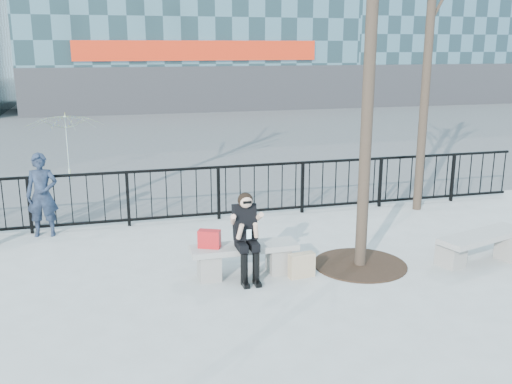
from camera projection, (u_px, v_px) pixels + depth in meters
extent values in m
plane|color=gray|center=(244.00, 275.00, 8.83)|extent=(120.00, 120.00, 0.00)
cube|color=#474747|center=(155.00, 134.00, 22.87)|extent=(60.00, 23.00, 0.01)
cube|color=black|center=(208.00, 168.00, 11.37)|extent=(14.00, 0.05, 0.05)
cube|color=black|center=(209.00, 214.00, 11.61)|extent=(14.00, 0.05, 0.05)
cube|color=#2D2D30|center=(200.00, 90.00, 29.83)|extent=(18.00, 0.08, 2.40)
cube|color=red|center=(199.00, 51.00, 29.28)|extent=(12.60, 0.12, 1.00)
cube|color=#2D2D30|center=(481.00, 84.00, 34.08)|extent=(16.00, 0.08, 2.40)
cylinder|color=black|center=(372.00, 24.00, 8.28)|extent=(0.18, 0.18, 7.50)
cylinder|color=black|center=(429.00, 43.00, 11.52)|extent=(0.18, 0.18, 7.00)
cylinder|color=black|center=(360.00, 265.00, 9.21)|extent=(1.50, 1.50, 0.02)
cube|color=slate|center=(209.00, 266.00, 8.64)|extent=(0.32, 0.38, 0.40)
cube|color=slate|center=(278.00, 259.00, 8.92)|extent=(0.32, 0.38, 0.40)
cube|color=gray|center=(244.00, 248.00, 8.72)|extent=(1.65, 0.46, 0.09)
cube|color=slate|center=(451.00, 254.00, 9.15)|extent=(0.33, 0.39, 0.41)
cube|color=slate|center=(510.00, 248.00, 9.43)|extent=(0.33, 0.39, 0.41)
cube|color=gray|center=(483.00, 236.00, 9.22)|extent=(1.68, 0.47, 0.09)
cube|color=red|center=(209.00, 239.00, 8.56)|extent=(0.37, 0.28, 0.27)
cube|color=#C9B88E|center=(302.00, 265.00, 8.70)|extent=(0.42, 0.20, 0.38)
imported|color=black|center=(42.00, 195.00, 10.47)|extent=(0.61, 0.43, 1.56)
imported|color=#E3F536|center=(67.00, 147.00, 14.88)|extent=(2.33, 2.36, 1.77)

